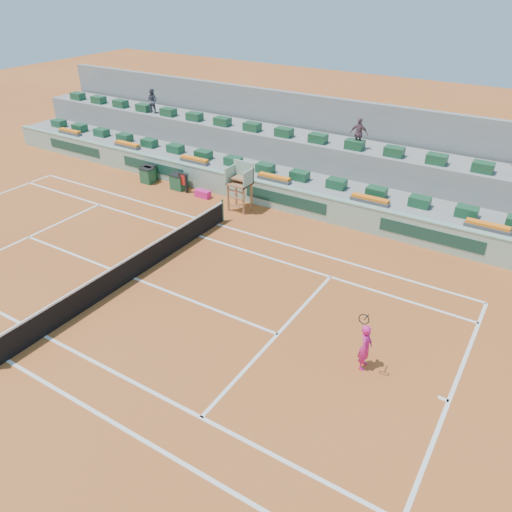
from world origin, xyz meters
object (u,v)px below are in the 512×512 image
object	(u,v)px
umpire_chair	(241,180)
tennis_player	(365,347)
drink_cooler_a	(179,182)
player_bag	(203,194)

from	to	relation	value
umpire_chair	tennis_player	xyz separation A→B (m)	(9.33, -7.45, -0.77)
umpire_chair	tennis_player	size ratio (longest dim) A/B	1.05
umpire_chair	drink_cooler_a	size ratio (longest dim) A/B	2.86
drink_cooler_a	player_bag	bearing A→B (deg)	-6.72
player_bag	umpire_chair	world-z (taller)	umpire_chair
player_bag	umpire_chair	distance (m)	2.85
umpire_chair	tennis_player	bearing A→B (deg)	-38.61
umpire_chair	drink_cooler_a	world-z (taller)	umpire_chair
drink_cooler_a	tennis_player	size ratio (longest dim) A/B	0.37
player_bag	umpire_chair	bearing A→B (deg)	-3.84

